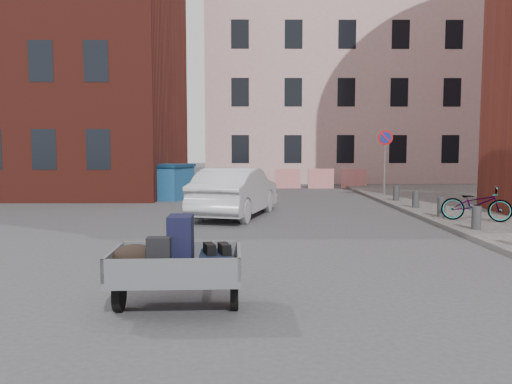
{
  "coord_description": "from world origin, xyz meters",
  "views": [
    {
      "loc": [
        0.68,
        -10.48,
        2.04
      ],
      "look_at": [
        0.76,
        0.23,
        1.1
      ],
      "focal_mm": 35.0,
      "sensor_mm": 36.0,
      "label": 1
    }
  ],
  "objects_px": {
    "silver_car": "(236,192)",
    "bicycle": "(476,204)",
    "dumpster": "(149,181)",
    "trailer": "(176,263)"
  },
  "relations": [
    {
      "from": "dumpster",
      "to": "bicycle",
      "type": "height_order",
      "value": "dumpster"
    },
    {
      "from": "trailer",
      "to": "silver_car",
      "type": "xyz_separation_m",
      "value": [
        0.47,
        8.75,
        0.13
      ]
    },
    {
      "from": "bicycle",
      "to": "silver_car",
      "type": "bearing_deg",
      "value": 96.51
    },
    {
      "from": "silver_car",
      "to": "dumpster",
      "type": "bearing_deg",
      "value": -40.2
    },
    {
      "from": "dumpster",
      "to": "silver_car",
      "type": "distance_m",
      "value": 6.58
    },
    {
      "from": "trailer",
      "to": "dumpster",
      "type": "xyz_separation_m",
      "value": [
        -3.24,
        14.18,
        0.1
      ]
    },
    {
      "from": "silver_car",
      "to": "bicycle",
      "type": "distance_m",
      "value": 6.68
    },
    {
      "from": "dumpster",
      "to": "silver_car",
      "type": "bearing_deg",
      "value": -34.25
    },
    {
      "from": "dumpster",
      "to": "bicycle",
      "type": "relative_size",
      "value": 2.17
    },
    {
      "from": "trailer",
      "to": "bicycle",
      "type": "distance_m",
      "value": 9.78
    }
  ]
}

